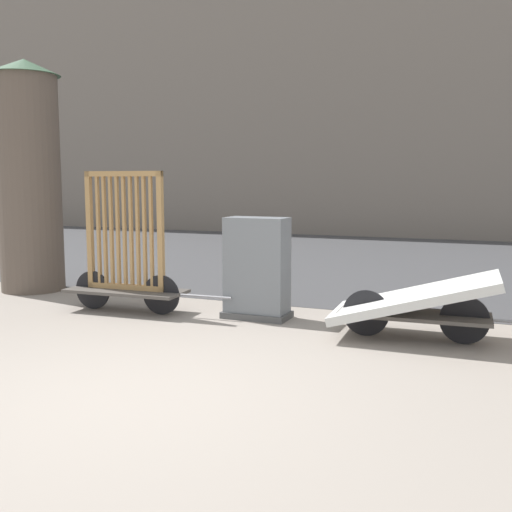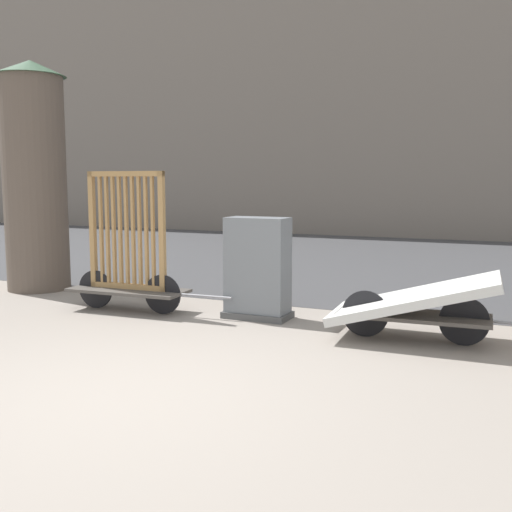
% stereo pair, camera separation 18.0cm
% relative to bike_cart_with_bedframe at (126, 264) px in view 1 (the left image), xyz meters
% --- Properties ---
extents(ground_plane, '(60.00, 60.00, 0.00)m').
position_rel_bike_cart_with_bedframe_xyz_m(ground_plane, '(1.85, -2.63, -0.64)').
color(ground_plane, gray).
extents(road_strip, '(56.00, 10.74, 0.01)m').
position_rel_bike_cart_with_bedframe_xyz_m(road_strip, '(1.85, 6.50, -0.64)').
color(road_strip, '#424244').
rests_on(road_strip, ground_plane).
extents(building_facade, '(48.00, 4.00, 9.24)m').
position_rel_bike_cart_with_bedframe_xyz_m(building_facade, '(1.85, 13.87, 3.98)').
color(building_facade, slate).
rests_on(building_facade, ground_plane).
extents(bike_cart_with_bedframe, '(2.31, 0.68, 1.85)m').
position_rel_bike_cart_with_bedframe_xyz_m(bike_cart_with_bedframe, '(0.00, 0.00, 0.00)').
color(bike_cart_with_bedframe, '#4C4742').
rests_on(bike_cart_with_bedframe, ground_plane).
extents(bike_cart_with_mattress, '(2.40, 1.10, 0.75)m').
position_rel_bike_cart_with_bedframe_xyz_m(bike_cart_with_mattress, '(3.72, -0.00, -0.22)').
color(bike_cart_with_mattress, '#4C4742').
rests_on(bike_cart_with_mattress, ground_plane).
extents(utility_cabinet, '(0.83, 0.46, 1.27)m').
position_rel_bike_cart_with_bedframe_xyz_m(utility_cabinet, '(1.73, 0.32, -0.05)').
color(utility_cabinet, '#4C4C4C').
rests_on(utility_cabinet, ground_plane).
extents(advertising_column, '(1.08, 1.08, 3.57)m').
position_rel_bike_cart_with_bedframe_xyz_m(advertising_column, '(-2.30, 0.78, 1.17)').
color(advertising_column, brown).
rests_on(advertising_column, ground_plane).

